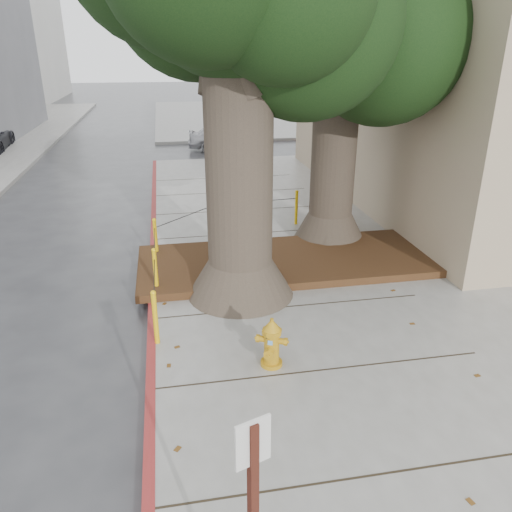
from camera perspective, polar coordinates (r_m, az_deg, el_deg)
The scene contains 11 objects.
ground at distance 7.62m, azimuth 3.77°, elevation -14.19°, with size 140.00×140.00×0.00m, color #28282B.
sidewalk_far at distance 36.95m, azimuth 1.55°, elevation 15.77°, with size 16.00×20.00×0.15m, color slate.
curb_red at distance 9.53m, azimuth -11.77°, elevation -5.95°, with size 0.14×26.00×0.16m, color maroon.
planter_bed at distance 10.99m, azimuth 3.47°, elevation -0.57°, with size 6.40×2.60×0.16m, color black.
building_side_white at distance 36.41m, azimuth 19.87°, elevation 21.43°, with size 10.00×10.00×9.00m, color silver.
building_side_grey at distance 44.65m, azimuth 23.41°, elevation 22.92°, with size 12.00×14.00×12.00m, color slate.
tree_far at distance 11.98m, azimuth 11.19°, elevation 24.50°, with size 4.50×3.80×7.17m.
bollard_ring at distance 11.01m, azimuth -6.04°, elevation 1.81°, with size 3.79×5.39×0.95m.
fire_hydrant at distance 7.49m, azimuth 1.79°, elevation -9.90°, with size 0.43×0.43×0.79m.
car_silver at distance 24.52m, azimuth -3.28°, elevation 13.50°, with size 1.51×3.74×1.28m, color #AEADB3.
car_red at distance 24.89m, azimuth 11.04°, elevation 13.34°, with size 1.41×4.06×1.34m, color maroon.
Camera 1 is at (-1.58, -5.89, 4.58)m, focal length 35.00 mm.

